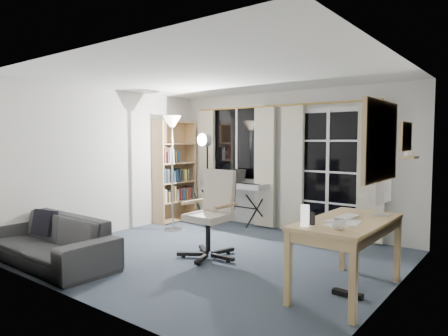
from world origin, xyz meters
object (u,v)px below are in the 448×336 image
(studio_light, at_px, (205,151))
(monitor, at_px, (382,189))
(keyboard_piano, at_px, (234,186))
(sofa, at_px, (49,232))
(office_chair, at_px, (214,205))
(torchiere_lamp, at_px, (172,139))
(mug, at_px, (339,223))
(desk, at_px, (348,229))
(bookshelf, at_px, (173,174))

(studio_light, height_order, monitor, studio_light)
(keyboard_piano, distance_m, monitor, 3.36)
(studio_light, distance_m, sofa, 2.81)
(keyboard_piano, xyz_separation_m, studio_light, (-0.14, -0.64, 0.65))
(studio_light, relative_size, office_chair, 1.48)
(torchiere_lamp, xyz_separation_m, monitor, (3.62, -0.48, -0.55))
(office_chair, bearing_deg, torchiere_lamp, 153.33)
(keyboard_piano, height_order, studio_light, studio_light)
(mug, bearing_deg, desk, 101.31)
(desk, bearing_deg, office_chair, 174.90)
(bookshelf, distance_m, monitor, 4.34)
(sofa, bearing_deg, desk, 22.94)
(studio_light, xyz_separation_m, office_chair, (1.06, -1.06, -0.69))
(studio_light, bearing_deg, desk, -15.03)
(bookshelf, xyz_separation_m, monitor, (4.20, -1.08, 0.12))
(torchiere_lamp, height_order, sofa, torchiere_lamp)
(torchiere_lamp, distance_m, keyboard_piano, 1.42)
(torchiere_lamp, xyz_separation_m, keyboard_piano, (0.60, 0.97, -0.86))
(bookshelf, xyz_separation_m, studio_light, (1.05, -0.27, 0.46))
(office_chair, distance_m, monitor, 2.14)
(bookshelf, bearing_deg, studio_light, -13.70)
(bookshelf, height_order, office_chair, bookshelf)
(torchiere_lamp, relative_size, keyboard_piano, 1.47)
(bookshelf, distance_m, torchiere_lamp, 1.07)
(studio_light, height_order, mug, studio_light)
(studio_light, height_order, office_chair, studio_light)
(monitor, relative_size, sofa, 0.27)
(keyboard_piano, distance_m, office_chair, 1.93)
(keyboard_piano, xyz_separation_m, desk, (2.82, -1.90, -0.07))
(office_chair, bearing_deg, keyboard_piano, 117.47)
(bookshelf, relative_size, keyboard_piano, 1.44)
(bookshelf, xyz_separation_m, sofa, (0.66, -2.88, -0.52))
(keyboard_piano, distance_m, studio_light, 0.92)
(bookshelf, xyz_separation_m, office_chair, (2.10, -1.33, -0.23))
(studio_light, distance_m, mug, 3.57)
(mug, bearing_deg, monitor, 84.20)
(office_chair, relative_size, sofa, 0.57)
(monitor, bearing_deg, desk, -112.74)
(studio_light, relative_size, mug, 13.86)
(studio_light, distance_m, office_chair, 1.65)
(keyboard_piano, bearing_deg, monitor, -23.30)
(desk, bearing_deg, keyboard_piano, 146.87)
(studio_light, distance_m, monitor, 3.27)
(desk, xyz_separation_m, sofa, (-3.35, -1.35, -0.26))
(torchiere_lamp, xyz_separation_m, office_chair, (1.52, -0.74, -0.90))
(office_chair, xyz_separation_m, sofa, (-1.45, -1.54, -0.29))
(torchiere_lamp, bearing_deg, monitor, -7.61)
(desk, bearing_deg, bookshelf, 159.89)
(keyboard_piano, xyz_separation_m, office_chair, (0.92, -1.70, -0.05))
(torchiere_lamp, relative_size, monitor, 3.63)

